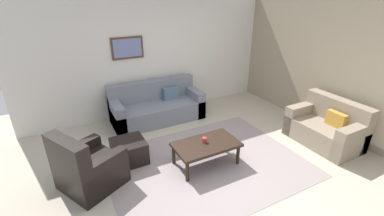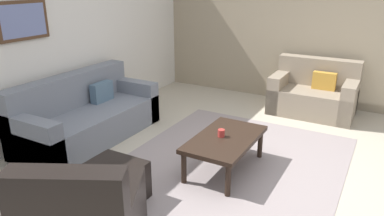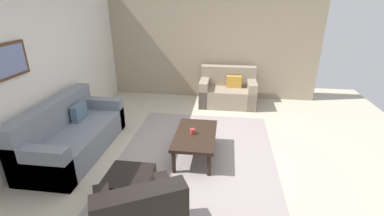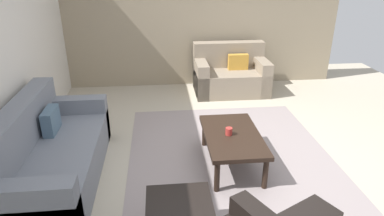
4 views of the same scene
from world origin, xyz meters
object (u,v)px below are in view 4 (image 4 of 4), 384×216
at_px(couch_loveseat, 230,75).
at_px(coffee_table, 232,138).
at_px(couch_main, 46,158).
at_px(cup, 229,131).

bearing_deg(couch_loveseat, coffee_table, 168.87).
distance_m(couch_main, coffee_table, 2.08).
relative_size(couch_loveseat, coffee_table, 1.19).
height_order(coffee_table, cup, cup).
bearing_deg(couch_main, coffee_table, -86.72).
relative_size(coffee_table, cup, 12.78).
height_order(couch_main, couch_loveseat, same).
bearing_deg(coffee_table, cup, 99.49).
bearing_deg(couch_loveseat, couch_main, 135.34).
distance_m(couch_loveseat, coffee_table, 2.52).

